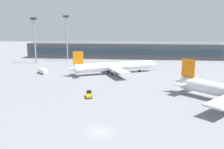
{
  "coord_description": "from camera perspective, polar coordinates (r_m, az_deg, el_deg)",
  "views": [
    {
      "loc": [
        6.57,
        -42.89,
        20.31
      ],
      "look_at": [
        -1.32,
        40.0,
        3.0
      ],
      "focal_mm": 38.85,
      "sensor_mm": 36.0,
      "label": 1
    }
  ],
  "objects": [
    {
      "name": "floodlight_tower_east",
      "position": [
        139.39,
        -10.61,
        9.19
      ],
      "size": [
        3.2,
        0.8,
        25.15
      ],
      "color": "gray",
      "rests_on": "ground_plane"
    },
    {
      "name": "terminal_building",
      "position": [
        147.74,
        2.87,
        5.59
      ],
      "size": [
        116.8,
        12.13,
        9.0
      ],
      "color": "#3F4247",
      "rests_on": "ground_plane"
    },
    {
      "name": "service_van_white",
      "position": [
        105.36,
        -16.02,
        0.78
      ],
      "size": [
        5.18,
        4.99,
        2.08
      ],
      "color": "white",
      "rests_on": "ground_plane"
    },
    {
      "name": "floodlight_tower_west",
      "position": [
        133.28,
        -17.76,
        8.41
      ],
      "size": [
        3.2,
        0.8,
        23.72
      ],
      "color": "gray",
      "rests_on": "ground_plane"
    },
    {
      "name": "baggage_tug_yellow",
      "position": [
        69.2,
        -5.43,
        -4.69
      ],
      "size": [
        2.3,
        3.8,
        1.75
      ],
      "color": "yellow",
      "rests_on": "ground_plane"
    },
    {
      "name": "ground_plane",
      "position": [
        85.6,
        0.88,
        -1.98
      ],
      "size": [
        400.0,
        400.0,
        0.0
      ],
      "primitive_type": "plane",
      "color": "gray"
    },
    {
      "name": "airplane_mid",
      "position": [
        101.16,
        0.72,
        1.9
      ],
      "size": [
        37.41,
        27.01,
        9.9
      ],
      "color": "white",
      "rests_on": "ground_plane"
    }
  ]
}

